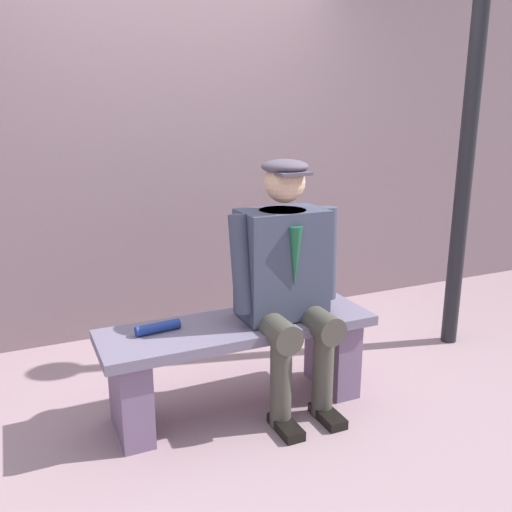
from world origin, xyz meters
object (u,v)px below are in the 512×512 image
Objects in this scene: seated_man at (286,275)px; rolled_magazine at (158,327)px; bench at (239,353)px; lamp_post at (476,62)px.

rolled_magazine is at bearing -8.93° from seated_man.
seated_man reaches higher than bench.
rolled_magazine is (0.66, -0.10, -0.22)m from seated_man.
lamp_post is at bearing -172.60° from bench.
seated_man is at bearing 10.73° from lamp_post.
lamp_post reaches higher than seated_man.
bench is 6.36× the size of rolled_magazine.
rolled_magazine reaches higher than bench.
bench is 2.28m from lamp_post.
rolled_magazine is (0.41, -0.05, 0.20)m from bench.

